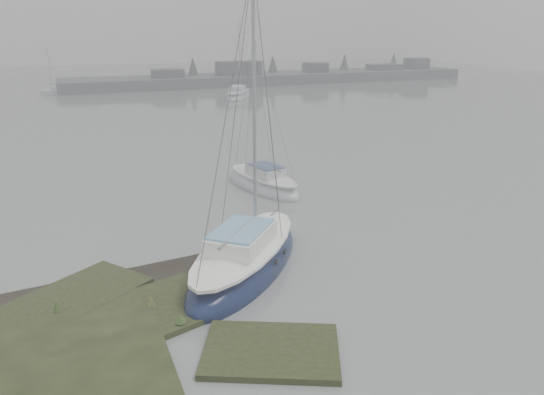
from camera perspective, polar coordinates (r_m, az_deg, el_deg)
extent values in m
plane|color=slate|center=(42.48, -16.22, 6.32)|extent=(160.00, 160.00, 0.00)
cube|color=#4C4F51|center=(79.71, 0.36, 12.66)|extent=(60.00, 8.00, 1.60)
cube|color=#424247|center=(74.13, -11.15, 12.55)|extent=(4.00, 3.00, 2.20)
cube|color=#424247|center=(76.60, -3.62, 13.31)|extent=(6.00, 3.00, 3.00)
cube|color=#424247|center=(81.17, 4.67, 13.38)|extent=(3.00, 3.00, 2.50)
cube|color=#424247|center=(87.16, 11.96, 13.22)|extent=(5.00, 3.00, 2.00)
cube|color=#424247|center=(90.56, 15.24, 13.41)|extent=(3.00, 3.00, 2.80)
cone|color=#384238|center=(76.85, -8.48, 13.47)|extent=(2.00, 2.00, 3.50)
cone|color=#384238|center=(80.49, 0.09, 13.86)|extent=(2.00, 2.00, 3.50)
cone|color=#384238|center=(85.68, 7.79, 13.96)|extent=(2.00, 2.00, 3.50)
cone|color=#384238|center=(90.42, 12.92, 13.89)|extent=(2.00, 2.00, 3.50)
ellipsoid|color=#0C1537|center=(18.64, -2.86, -7.41)|extent=(6.96, 7.43, 1.86)
ellipsoid|color=white|center=(18.33, -2.90, -5.30)|extent=(5.93, 6.35, 0.53)
cube|color=white|center=(17.87, -3.33, -4.34)|extent=(2.97, 3.06, 0.55)
cube|color=#76ACCD|center=(17.76, -3.34, -3.42)|extent=(2.75, 2.82, 0.09)
cylinder|color=#939399|center=(17.92, -1.93, 10.05)|extent=(0.12, 0.12, 8.77)
cylinder|color=#939399|center=(17.57, -3.62, -3.67)|extent=(2.10, 2.37, 0.10)
ellipsoid|color=silver|center=(27.74, -0.95, 1.23)|extent=(3.20, 6.09, 1.41)
ellipsoid|color=silver|center=(27.58, -0.96, 2.35)|extent=(2.66, 5.28, 0.40)
cube|color=silver|center=(27.29, -0.67, 2.94)|extent=(1.67, 2.23, 0.41)
cube|color=navy|center=(27.23, -0.67, 3.41)|extent=(1.55, 2.05, 0.07)
cylinder|color=#939399|center=(27.44, -1.89, 9.97)|extent=(0.09, 0.09, 6.64)
cylinder|color=#939399|center=(27.10, -0.47, 3.34)|extent=(0.61, 2.28, 0.07)
ellipsoid|color=#A6ABAF|center=(62.79, -3.64, 10.71)|extent=(5.49, 6.78, 1.62)
ellipsoid|color=silver|center=(62.71, -3.66, 11.30)|extent=(4.65, 5.82, 0.46)
cube|color=silver|center=(62.39, -3.73, 11.63)|extent=(2.45, 2.70, 0.48)
cube|color=silver|center=(62.36, -3.74, 11.88)|extent=(2.27, 2.49, 0.08)
cylinder|color=#939399|center=(63.18, -3.52, 15.13)|extent=(0.10, 0.10, 7.63)
cylinder|color=#939399|center=(62.17, -3.78, 11.86)|extent=(1.53, 2.28, 0.09)
ellipsoid|color=silver|center=(71.09, -22.07, 10.29)|extent=(4.60, 2.95, 1.06)
ellipsoid|color=white|center=(71.05, -22.11, 10.62)|extent=(3.97, 2.47, 0.30)
cube|color=white|center=(70.95, -21.99, 10.84)|extent=(1.74, 1.42, 0.31)
cube|color=#AFB3BB|center=(70.93, -22.01, 10.98)|extent=(1.60, 1.32, 0.05)
cylinder|color=#939399|center=(71.01, -22.80, 12.76)|extent=(0.07, 0.07, 5.00)
cylinder|color=#939399|center=(70.89, -21.91, 10.99)|extent=(1.65, 0.70, 0.06)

